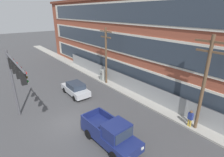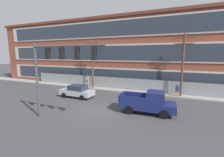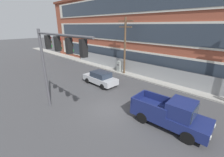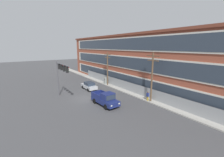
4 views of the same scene
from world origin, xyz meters
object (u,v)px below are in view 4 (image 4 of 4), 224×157
Objects in this scene: pickup_truck_navy at (105,99)px; sedan_silver at (89,86)px; utility_pole_near_corner at (107,67)px; pedestrian_near_cabinet at (148,96)px; electrical_cabinet at (106,81)px; traffic_signal_mast at (61,71)px; utility_pole_midblock at (152,75)px.

sedan_silver is (-9.18, 1.75, -0.17)m from pickup_truck_navy.
utility_pole_near_corner is 12.62m from pedestrian_near_cabinet.
traffic_signal_mast is at bearing -69.01° from electrical_cabinet.
pedestrian_near_cabinet is at bearing 22.07° from sedan_silver.
electrical_cabinet is 1.01× the size of pedestrian_near_cabinet.
electrical_cabinet is at bearing 107.46° from sedan_silver.
utility_pole_midblock is (9.36, 11.24, -0.37)m from traffic_signal_mast.
traffic_signal_mast is 12.70m from electrical_cabinet.
utility_pole_midblock is 3.44m from pedestrian_near_cabinet.
utility_pole_near_corner is (-0.51, 4.88, 3.39)m from sedan_silver.
pickup_truck_navy is 0.69× the size of utility_pole_near_corner.
pedestrian_near_cabinet is at bearing 68.88° from pickup_truck_navy.
utility_pole_midblock is 4.65× the size of pedestrian_near_cabinet.
pedestrian_near_cabinet is at bearing -151.64° from utility_pole_midblock.
utility_pole_midblock is (12.63, 0.09, 0.19)m from utility_pole_near_corner.
utility_pole_midblock is (2.93, 6.72, 3.41)m from pickup_truck_navy.
traffic_signal_mast is 1.25× the size of pickup_truck_navy.
utility_pole_near_corner is 4.41× the size of electrical_cabinet.
pickup_truck_navy is at bearing -113.58° from utility_pole_midblock.
utility_pole_midblock reaches higher than traffic_signal_mast.
pedestrian_near_cabinet is (8.94, 11.01, -3.77)m from traffic_signal_mast.
sedan_silver is 12.61m from pedestrian_near_cabinet.
electrical_cabinet is (-1.58, 5.01, 0.06)m from sedan_silver.
sedan_silver is at bearing -157.93° from pedestrian_near_cabinet.
sedan_silver is at bearing -157.70° from utility_pole_midblock.
traffic_signal_mast is at bearing -129.78° from utility_pole_midblock.
sedan_silver is (-2.75, 6.27, -3.95)m from traffic_signal_mast.
pedestrian_near_cabinet is (12.20, -0.14, -3.22)m from utility_pole_near_corner.
utility_pole_midblock is at bearing 28.36° from pedestrian_near_cabinet.
utility_pole_midblock is at bearing 0.42° from utility_pole_near_corner.
electrical_cabinet is (-4.33, 11.29, -3.89)m from traffic_signal_mast.
sedan_silver is at bearing -83.99° from utility_pole_near_corner.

